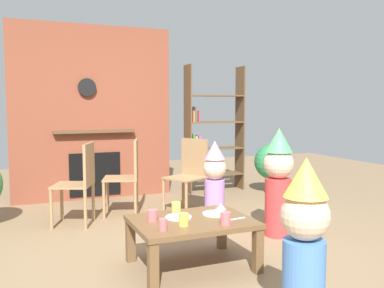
{
  "coord_description": "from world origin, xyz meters",
  "views": [
    {
      "loc": [
        -1.45,
        -3.39,
        1.31
      ],
      "look_at": [
        0.15,
        0.4,
        0.93
      ],
      "focal_mm": 39.62,
      "sensor_mm": 36.0,
      "label": 1
    }
  ],
  "objects_px": {
    "paper_cup_center": "(152,215)",
    "paper_cup_far_left": "(163,225)",
    "paper_cup_near_right": "(184,220)",
    "dining_chair_left": "(81,179)",
    "birthday_cake_slice": "(221,206)",
    "dining_chair_middle": "(128,172)",
    "paper_cup_near_left": "(176,207)",
    "child_in_pink": "(278,179)",
    "potted_plant_tall": "(272,163)",
    "coffee_table": "(192,227)",
    "dining_chair_right": "(190,171)",
    "bookshelf": "(211,133)",
    "paper_plate_rear": "(179,217)",
    "child_by_the_chairs": "(215,180)",
    "paper_plate_front": "(215,214)",
    "child_with_cone_hat": "(304,241)",
    "paper_cup_far_right": "(225,219)"
  },
  "relations": [
    {
      "from": "paper_cup_center",
      "to": "paper_cup_far_left",
      "type": "relative_size",
      "value": 1.02
    },
    {
      "from": "paper_cup_near_right",
      "to": "dining_chair_left",
      "type": "height_order",
      "value": "dining_chair_left"
    },
    {
      "from": "birthday_cake_slice",
      "to": "dining_chair_middle",
      "type": "height_order",
      "value": "dining_chair_middle"
    },
    {
      "from": "paper_cup_near_left",
      "to": "child_in_pink",
      "type": "xyz_separation_m",
      "value": [
        1.16,
        0.18,
        0.13
      ]
    },
    {
      "from": "paper_cup_far_left",
      "to": "potted_plant_tall",
      "type": "relative_size",
      "value": 0.12
    },
    {
      "from": "coffee_table",
      "to": "dining_chair_right",
      "type": "xyz_separation_m",
      "value": [
        0.65,
        1.62,
        0.18
      ]
    },
    {
      "from": "paper_cup_near_right",
      "to": "paper_cup_far_left",
      "type": "distance_m",
      "value": 0.19
    },
    {
      "from": "bookshelf",
      "to": "coffee_table",
      "type": "bearing_deg",
      "value": -118.23
    },
    {
      "from": "potted_plant_tall",
      "to": "dining_chair_middle",
      "type": "bearing_deg",
      "value": -169.95
    },
    {
      "from": "coffee_table",
      "to": "paper_plate_rear",
      "type": "xyz_separation_m",
      "value": [
        -0.08,
        0.08,
        0.07
      ]
    },
    {
      "from": "coffee_table",
      "to": "paper_plate_rear",
      "type": "relative_size",
      "value": 4.39
    },
    {
      "from": "paper_cup_far_left",
      "to": "birthday_cake_slice",
      "type": "distance_m",
      "value": 0.79
    },
    {
      "from": "paper_cup_center",
      "to": "birthday_cake_slice",
      "type": "xyz_separation_m",
      "value": [
        0.67,
        0.13,
        -0.02
      ]
    },
    {
      "from": "dining_chair_middle",
      "to": "potted_plant_tall",
      "type": "height_order",
      "value": "dining_chair_middle"
    },
    {
      "from": "dining_chair_middle",
      "to": "potted_plant_tall",
      "type": "relative_size",
      "value": 1.23
    },
    {
      "from": "coffee_table",
      "to": "paper_cup_center",
      "type": "xyz_separation_m",
      "value": [
        -0.31,
        0.07,
        0.11
      ]
    },
    {
      "from": "paper_cup_near_left",
      "to": "paper_plate_rear",
      "type": "bearing_deg",
      "value": -104.21
    },
    {
      "from": "paper_cup_near_left",
      "to": "potted_plant_tall",
      "type": "height_order",
      "value": "potted_plant_tall"
    },
    {
      "from": "paper_plate_rear",
      "to": "dining_chair_left",
      "type": "height_order",
      "value": "dining_chair_left"
    },
    {
      "from": "bookshelf",
      "to": "coffee_table",
      "type": "xyz_separation_m",
      "value": [
        -1.45,
        -2.71,
        -0.55
      ]
    },
    {
      "from": "paper_cup_far_left",
      "to": "child_in_pink",
      "type": "height_order",
      "value": "child_in_pink"
    },
    {
      "from": "paper_cup_far_left",
      "to": "birthday_cake_slice",
      "type": "bearing_deg",
      "value": 30.72
    },
    {
      "from": "dining_chair_left",
      "to": "dining_chair_right",
      "type": "relative_size",
      "value": 1.0
    },
    {
      "from": "potted_plant_tall",
      "to": "child_by_the_chairs",
      "type": "bearing_deg",
      "value": -142.44
    },
    {
      "from": "paper_cup_near_left",
      "to": "dining_chair_left",
      "type": "relative_size",
      "value": 0.1
    },
    {
      "from": "paper_plate_front",
      "to": "child_with_cone_hat",
      "type": "distance_m",
      "value": 1.24
    },
    {
      "from": "paper_cup_center",
      "to": "bookshelf",
      "type": "bearing_deg",
      "value": 56.22
    },
    {
      "from": "dining_chair_middle",
      "to": "child_in_pink",
      "type": "bearing_deg",
      "value": 148.51
    },
    {
      "from": "coffee_table",
      "to": "dining_chair_middle",
      "type": "relative_size",
      "value": 1.05
    },
    {
      "from": "paper_cup_far_right",
      "to": "dining_chair_right",
      "type": "distance_m",
      "value": 1.92
    },
    {
      "from": "bookshelf",
      "to": "dining_chair_left",
      "type": "distance_m",
      "value": 2.41
    },
    {
      "from": "child_in_pink",
      "to": "dining_chair_right",
      "type": "distance_m",
      "value": 1.28
    },
    {
      "from": "child_with_cone_hat",
      "to": "dining_chair_left",
      "type": "height_order",
      "value": "child_with_cone_hat"
    },
    {
      "from": "paper_plate_front",
      "to": "paper_cup_far_left",
      "type": "bearing_deg",
      "value": -154.12
    },
    {
      "from": "coffee_table",
      "to": "paper_cup_far_left",
      "type": "bearing_deg",
      "value": -147.58
    },
    {
      "from": "child_by_the_chairs",
      "to": "potted_plant_tall",
      "type": "relative_size",
      "value": 1.26
    },
    {
      "from": "paper_cup_far_right",
      "to": "dining_chair_left",
      "type": "relative_size",
      "value": 0.11
    },
    {
      "from": "paper_cup_center",
      "to": "dining_chair_middle",
      "type": "distance_m",
      "value": 1.76
    },
    {
      "from": "paper_cup_near_left",
      "to": "child_in_pink",
      "type": "bearing_deg",
      "value": 8.98
    },
    {
      "from": "coffee_table",
      "to": "paper_cup_near_left",
      "type": "xyz_separation_m",
      "value": [
        -0.04,
        0.24,
        0.11
      ]
    },
    {
      "from": "paper_cup_near_right",
      "to": "paper_cup_far_left",
      "type": "relative_size",
      "value": 1.1
    },
    {
      "from": "paper_cup_near_left",
      "to": "potted_plant_tall",
      "type": "xyz_separation_m",
      "value": [
        2.27,
        1.98,
        0.01
      ]
    },
    {
      "from": "paper_cup_near_right",
      "to": "birthday_cake_slice",
      "type": "bearing_deg",
      "value": 35.24
    },
    {
      "from": "paper_cup_far_left",
      "to": "child_in_pink",
      "type": "xyz_separation_m",
      "value": [
        1.43,
        0.63,
        0.14
      ]
    },
    {
      "from": "paper_cup_far_left",
      "to": "paper_plate_rear",
      "type": "xyz_separation_m",
      "value": [
        0.23,
        0.28,
        -0.04
      ]
    },
    {
      "from": "paper_cup_far_left",
      "to": "dining_chair_left",
      "type": "xyz_separation_m",
      "value": [
        -0.33,
        1.79,
        0.07
      ]
    },
    {
      "from": "paper_cup_near_left",
      "to": "child_in_pink",
      "type": "distance_m",
      "value": 1.18
    },
    {
      "from": "paper_cup_near_right",
      "to": "dining_chair_right",
      "type": "relative_size",
      "value": 0.11
    },
    {
      "from": "paper_cup_far_left",
      "to": "dining_chair_right",
      "type": "distance_m",
      "value": 2.06
    },
    {
      "from": "paper_cup_center",
      "to": "paper_plate_front",
      "type": "bearing_deg",
      "value": -0.52
    }
  ]
}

